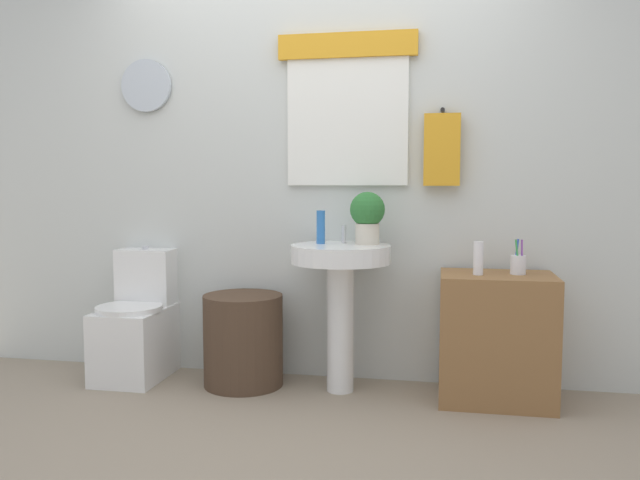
{
  "coord_description": "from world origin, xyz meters",
  "views": [
    {
      "loc": [
        0.73,
        -2.6,
        1.16
      ],
      "look_at": [
        0.08,
        0.8,
        0.85
      ],
      "focal_mm": 35.91,
      "sensor_mm": 36.0,
      "label": 1
    }
  ],
  "objects_px": {
    "toilet": "(137,328)",
    "laundry_hamper": "(243,340)",
    "toothbrush_cup": "(518,264)",
    "pedestal_sink": "(340,280)",
    "potted_plant": "(367,215)",
    "soap_bottle": "(321,227)",
    "wooden_cabinet": "(496,338)",
    "lotion_bottle": "(478,258)"
  },
  "relations": [
    {
      "from": "pedestal_sink",
      "to": "potted_plant",
      "type": "distance_m",
      "value": 0.39
    },
    {
      "from": "pedestal_sink",
      "to": "wooden_cabinet",
      "type": "xyz_separation_m",
      "value": [
        0.84,
        0.0,
        -0.29
      ]
    },
    {
      "from": "toilet",
      "to": "wooden_cabinet",
      "type": "relative_size",
      "value": 1.14
    },
    {
      "from": "toilet",
      "to": "laundry_hamper",
      "type": "relative_size",
      "value": 1.48
    },
    {
      "from": "pedestal_sink",
      "to": "wooden_cabinet",
      "type": "height_order",
      "value": "pedestal_sink"
    },
    {
      "from": "toothbrush_cup",
      "to": "pedestal_sink",
      "type": "bearing_deg",
      "value": -178.79
    },
    {
      "from": "laundry_hamper",
      "to": "soap_bottle",
      "type": "relative_size",
      "value": 2.82
    },
    {
      "from": "laundry_hamper",
      "to": "soap_bottle",
      "type": "height_order",
      "value": "soap_bottle"
    },
    {
      "from": "wooden_cabinet",
      "to": "potted_plant",
      "type": "bearing_deg",
      "value": 175.09
    },
    {
      "from": "potted_plant",
      "to": "toothbrush_cup",
      "type": "height_order",
      "value": "potted_plant"
    },
    {
      "from": "wooden_cabinet",
      "to": "toilet",
      "type": "bearing_deg",
      "value": 179.1
    },
    {
      "from": "toothbrush_cup",
      "to": "soap_bottle",
      "type": "bearing_deg",
      "value": 178.37
    },
    {
      "from": "toilet",
      "to": "soap_bottle",
      "type": "relative_size",
      "value": 4.17
    },
    {
      "from": "laundry_hamper",
      "to": "toilet",
      "type": "bearing_deg",
      "value": 177.22
    },
    {
      "from": "potted_plant",
      "to": "toilet",
      "type": "bearing_deg",
      "value": -178.85
    },
    {
      "from": "pedestal_sink",
      "to": "lotion_bottle",
      "type": "distance_m",
      "value": 0.75
    },
    {
      "from": "laundry_hamper",
      "to": "toothbrush_cup",
      "type": "height_order",
      "value": "toothbrush_cup"
    },
    {
      "from": "laundry_hamper",
      "to": "lotion_bottle",
      "type": "height_order",
      "value": "lotion_bottle"
    },
    {
      "from": "potted_plant",
      "to": "wooden_cabinet",
      "type": "bearing_deg",
      "value": -4.91
    },
    {
      "from": "wooden_cabinet",
      "to": "potted_plant",
      "type": "xyz_separation_m",
      "value": [
        -0.7,
        0.06,
        0.64
      ]
    },
    {
      "from": "soap_bottle",
      "to": "toothbrush_cup",
      "type": "height_order",
      "value": "soap_bottle"
    },
    {
      "from": "toothbrush_cup",
      "to": "potted_plant",
      "type": "bearing_deg",
      "value": 177.13
    },
    {
      "from": "toothbrush_cup",
      "to": "wooden_cabinet",
      "type": "bearing_deg",
      "value": -169.16
    },
    {
      "from": "toothbrush_cup",
      "to": "toilet",
      "type": "bearing_deg",
      "value": 179.67
    },
    {
      "from": "laundry_hamper",
      "to": "pedestal_sink",
      "type": "distance_m",
      "value": 0.67
    },
    {
      "from": "soap_bottle",
      "to": "potted_plant",
      "type": "relative_size",
      "value": 0.64
    },
    {
      "from": "potted_plant",
      "to": "laundry_hamper",
      "type": "bearing_deg",
      "value": -175.12
    },
    {
      "from": "toilet",
      "to": "toothbrush_cup",
      "type": "relative_size",
      "value": 4.19
    },
    {
      "from": "toilet",
      "to": "lotion_bottle",
      "type": "distance_m",
      "value": 2.03
    },
    {
      "from": "toilet",
      "to": "wooden_cabinet",
      "type": "distance_m",
      "value": 2.07
    },
    {
      "from": "soap_bottle",
      "to": "toothbrush_cup",
      "type": "distance_m",
      "value": 1.08
    },
    {
      "from": "soap_bottle",
      "to": "lotion_bottle",
      "type": "distance_m",
      "value": 0.87
    },
    {
      "from": "pedestal_sink",
      "to": "lotion_bottle",
      "type": "relative_size",
      "value": 4.68
    },
    {
      "from": "toilet",
      "to": "laundry_hamper",
      "type": "distance_m",
      "value": 0.67
    },
    {
      "from": "laundry_hamper",
      "to": "wooden_cabinet",
      "type": "xyz_separation_m",
      "value": [
        1.4,
        0.0,
        0.08
      ]
    },
    {
      "from": "potted_plant",
      "to": "lotion_bottle",
      "type": "xyz_separation_m",
      "value": [
        0.59,
        -0.1,
        -0.22
      ]
    },
    {
      "from": "pedestal_sink",
      "to": "lotion_bottle",
      "type": "xyz_separation_m",
      "value": [
        0.73,
        -0.04,
        0.14
      ]
    },
    {
      "from": "toilet",
      "to": "toothbrush_cup",
      "type": "bearing_deg",
      "value": -0.33
    },
    {
      "from": "pedestal_sink",
      "to": "laundry_hamper",
      "type": "bearing_deg",
      "value": 180.0
    },
    {
      "from": "toilet",
      "to": "potted_plant",
      "type": "xyz_separation_m",
      "value": [
        1.37,
        0.03,
        0.69
      ]
    },
    {
      "from": "wooden_cabinet",
      "to": "soap_bottle",
      "type": "xyz_separation_m",
      "value": [
        -0.96,
        0.05,
        0.57
      ]
    },
    {
      "from": "wooden_cabinet",
      "to": "lotion_bottle",
      "type": "height_order",
      "value": "lotion_bottle"
    }
  ]
}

